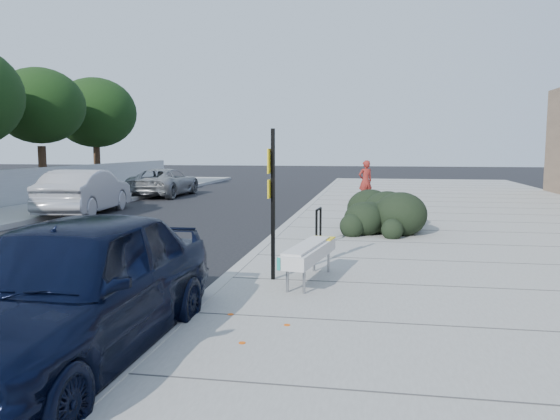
# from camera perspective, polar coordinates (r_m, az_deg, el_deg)

# --- Properties ---
(ground) EXTENTS (120.00, 120.00, 0.00)m
(ground) POSITION_cam_1_polar(r_m,az_deg,el_deg) (9.39, -5.58, -7.90)
(ground) COLOR black
(ground) RESTS_ON ground
(sidewalk_near) EXTENTS (11.20, 50.00, 0.15)m
(sidewalk_near) POSITION_cam_1_polar(r_m,az_deg,el_deg) (14.30, 22.48, -3.04)
(sidewalk_near) COLOR gray
(sidewalk_near) RESTS_ON ground
(curb_near) EXTENTS (0.22, 50.00, 0.17)m
(curb_near) POSITION_cam_1_polar(r_m,az_deg,el_deg) (14.15, -0.23, -2.60)
(curb_near) COLOR #9E9E99
(curb_near) RESTS_ON ground
(curb_far) EXTENTS (0.22, 50.00, 0.17)m
(curb_far) POSITION_cam_1_polar(r_m,az_deg,el_deg) (17.41, -27.15, -1.60)
(curb_far) COLOR #9E9E99
(curb_far) RESTS_ON ground
(tree_far_e) EXTENTS (4.00, 4.00, 5.90)m
(tree_far_e) POSITION_cam_1_polar(r_m,az_deg,el_deg) (27.28, -23.82, 9.90)
(tree_far_e) COLOR #332114
(tree_far_e) RESTS_ON ground
(tree_far_f) EXTENTS (4.40, 4.40, 6.07)m
(tree_far_f) POSITION_cam_1_polar(r_m,az_deg,el_deg) (31.57, -18.75, 9.59)
(tree_far_f) COLOR #332114
(tree_far_f) RESTS_ON ground
(bench) EXTENTS (0.73, 2.02, 0.60)m
(bench) POSITION_cam_1_polar(r_m,az_deg,el_deg) (8.95, 3.10, -4.49)
(bench) COLOR gray
(bench) RESTS_ON sidewalk_near
(bike_rack) EXTENTS (0.09, 0.56, 0.82)m
(bike_rack) POSITION_cam_1_polar(r_m,az_deg,el_deg) (12.44, 4.05, -1.28)
(bike_rack) COLOR black
(bike_rack) RESTS_ON sidewalk_near
(sign_post) EXTENTS (0.10, 0.29, 2.50)m
(sign_post) POSITION_cam_1_polar(r_m,az_deg,el_deg) (8.95, -0.84, 1.63)
(sign_post) COLOR black
(sign_post) RESTS_ON sidewalk_near
(hedge) EXTENTS (2.41, 3.80, 1.32)m
(hedge) POSITION_cam_1_polar(r_m,az_deg,el_deg) (15.06, 10.81, 0.63)
(hedge) COLOR black
(hedge) RESTS_ON sidewalk_near
(sedan_navy) EXTENTS (1.95, 4.83, 1.65)m
(sedan_navy) POSITION_cam_1_polar(r_m,az_deg,el_deg) (6.38, -21.11, -7.64)
(sedan_navy) COLOR black
(sedan_navy) RESTS_ON ground
(wagon_silver) EXTENTS (2.21, 4.95, 1.58)m
(wagon_silver) POSITION_cam_1_polar(r_m,az_deg,el_deg) (20.24, -19.66, 1.80)
(wagon_silver) COLOR #A7A7AC
(wagon_silver) RESTS_ON ground
(suv_silver) EXTENTS (2.23, 4.80, 1.33)m
(suv_silver) POSITION_cam_1_polar(r_m,az_deg,el_deg) (26.86, -11.97, 2.86)
(suv_silver) COLOR gray
(suv_silver) RESTS_ON ground
(pedestrian) EXTENTS (0.73, 0.65, 1.67)m
(pedestrian) POSITION_cam_1_polar(r_m,az_deg,el_deg) (22.30, 8.92, 3.01)
(pedestrian) COLOR maroon
(pedestrian) RESTS_ON sidewalk_near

